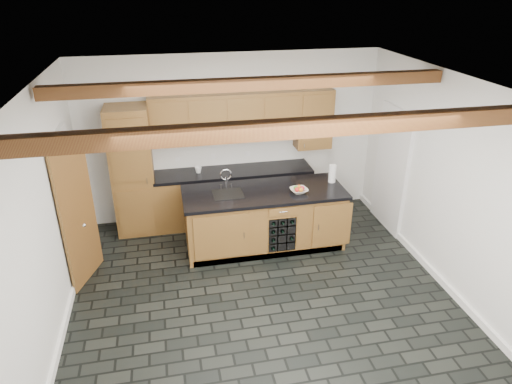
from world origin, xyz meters
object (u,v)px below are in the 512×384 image
kitchen_scale (299,187)px  paper_towel (332,174)px  island (264,218)px  fruit_bowl (299,191)px

kitchen_scale → paper_towel: paper_towel is taller
island → paper_towel: size_ratio=8.79×
kitchen_scale → paper_towel: bearing=13.5°
island → paper_towel: 1.27m
kitchen_scale → fruit_bowl: 0.16m
kitchen_scale → fruit_bowl: bearing=-107.6°
paper_towel → fruit_bowl: bearing=-156.3°
island → fruit_bowl: (0.49, -0.14, 0.50)m
paper_towel → island: bearing=-173.5°
island → fruit_bowl: bearing=-16.3°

